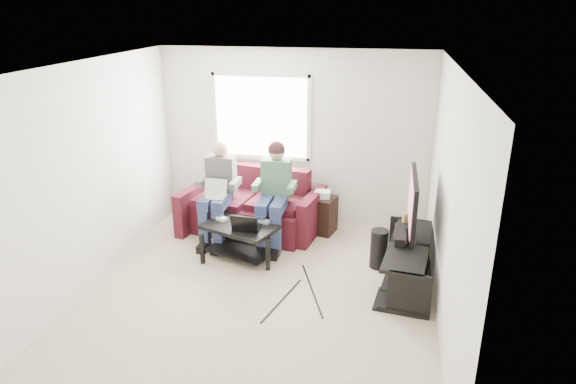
{
  "coord_description": "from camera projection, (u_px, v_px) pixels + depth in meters",
  "views": [
    {
      "loc": [
        1.36,
        -5.04,
        3.19
      ],
      "look_at": [
        0.23,
        0.6,
        1.06
      ],
      "focal_mm": 32.0,
      "sensor_mm": 36.0,
      "label": 1
    }
  ],
  "objects": [
    {
      "name": "floor",
      "position": [
        259.0,
        293.0,
        5.99
      ],
      "size": [
        4.5,
        4.5,
        0.0
      ],
      "primitive_type": "plane",
      "color": "#B7A68E",
      "rests_on": "ground"
    },
    {
      "name": "ceiling",
      "position": [
        253.0,
        66.0,
        5.09
      ],
      "size": [
        4.5,
        4.5,
        0.0
      ],
      "primitive_type": "plane",
      "rotation": [
        3.14,
        0.0,
        0.0
      ],
      "color": "white",
      "rests_on": "wall_back"
    },
    {
      "name": "wall_back",
      "position": [
        294.0,
        138.0,
        7.61
      ],
      "size": [
        4.5,
        0.0,
        4.5
      ],
      "primitive_type": "plane",
      "rotation": [
        1.57,
        0.0,
        0.0
      ],
      "color": "silver",
      "rests_on": "floor"
    },
    {
      "name": "wall_front",
      "position": [
        172.0,
        300.0,
        3.47
      ],
      "size": [
        4.5,
        0.0,
        4.5
      ],
      "primitive_type": "plane",
      "rotation": [
        -1.57,
        0.0,
        0.0
      ],
      "color": "silver",
      "rests_on": "floor"
    },
    {
      "name": "wall_left",
      "position": [
        88.0,
        177.0,
        5.91
      ],
      "size": [
        0.0,
        4.5,
        4.5
      ],
      "primitive_type": "plane",
      "rotation": [
        1.57,
        0.0,
        1.57
      ],
      "color": "silver",
      "rests_on": "floor"
    },
    {
      "name": "wall_right",
      "position": [
        448.0,
        202.0,
        5.17
      ],
      "size": [
        0.0,
        4.5,
        4.5
      ],
      "primitive_type": "plane",
      "rotation": [
        1.57,
        0.0,
        -1.57
      ],
      "color": "silver",
      "rests_on": "floor"
    },
    {
      "name": "window",
      "position": [
        261.0,
        117.0,
        7.58
      ],
      "size": [
        1.48,
        0.04,
        1.28
      ],
      "color": "white",
      "rests_on": "wall_back"
    },
    {
      "name": "sofa",
      "position": [
        253.0,
        209.0,
        7.55
      ],
      "size": [
        2.09,
        1.18,
        0.91
      ],
      "color": "#4A121D",
      "rests_on": "floor"
    },
    {
      "name": "person_left",
      "position": [
        218.0,
        188.0,
        7.15
      ],
      "size": [
        0.4,
        0.71,
        1.38
      ],
      "color": "navy",
      "rests_on": "sofa"
    },
    {
      "name": "person_right",
      "position": [
        274.0,
        187.0,
        7.0
      ],
      "size": [
        0.4,
        0.71,
        1.43
      ],
      "color": "navy",
      "rests_on": "sofa"
    },
    {
      "name": "laptop_silver",
      "position": [
        214.0,
        193.0,
        6.99
      ],
      "size": [
        0.37,
        0.3,
        0.24
      ],
      "primitive_type": null,
      "rotation": [
        0.0,
        0.0,
        -0.29
      ],
      "color": "silver",
      "rests_on": "person_left"
    },
    {
      "name": "coffee_table",
      "position": [
        240.0,
        234.0,
        6.71
      ],
      "size": [
        1.07,
        0.85,
        0.47
      ],
      "color": "black",
      "rests_on": "floor"
    },
    {
      "name": "laptop_black",
      "position": [
        247.0,
        220.0,
        6.53
      ],
      "size": [
        0.4,
        0.34,
        0.24
      ],
      "primitive_type": null,
      "rotation": [
        0.0,
        0.0,
        -0.35
      ],
      "color": "black",
      "rests_on": "coffee_table"
    },
    {
      "name": "controller_a",
      "position": [
        222.0,
        219.0,
        6.83
      ],
      "size": [
        0.17,
        0.14,
        0.04
      ],
      "primitive_type": "cube",
      "rotation": [
        0.0,
        0.0,
        -0.47
      ],
      "color": "silver",
      "rests_on": "coffee_table"
    },
    {
      "name": "controller_b",
      "position": [
        236.0,
        218.0,
        6.85
      ],
      "size": [
        0.16,
        0.12,
        0.04
      ],
      "primitive_type": "cube",
      "rotation": [
        0.0,
        0.0,
        -0.24
      ],
      "color": "black",
      "rests_on": "coffee_table"
    },
    {
      "name": "controller_c",
      "position": [
        265.0,
        221.0,
        6.75
      ],
      "size": [
        0.16,
        0.12,
        0.04
      ],
      "primitive_type": "cube",
      "rotation": [
        0.0,
        0.0,
        -0.26
      ],
      "color": "gray",
      "rests_on": "coffee_table"
    },
    {
      "name": "tv_stand",
      "position": [
        408.0,
        264.0,
        6.17
      ],
      "size": [
        0.67,
        1.61,
        0.51
      ],
      "color": "black",
      "rests_on": "floor"
    },
    {
      "name": "tv",
      "position": [
        413.0,
        204.0,
        6.01
      ],
      "size": [
        0.12,
        1.1,
        0.81
      ],
      "color": "black",
      "rests_on": "tv_stand"
    },
    {
      "name": "soundbar",
      "position": [
        400.0,
        235.0,
        6.17
      ],
      "size": [
        0.12,
        0.5,
        0.1
      ],
      "primitive_type": "cube",
      "color": "black",
      "rests_on": "tv_stand"
    },
    {
      "name": "drink_cup",
      "position": [
        405.0,
        218.0,
        6.64
      ],
      "size": [
        0.08,
        0.08,
        0.12
      ],
      "primitive_type": "cylinder",
      "color": "tan",
      "rests_on": "tv_stand"
    },
    {
      "name": "console_white",
      "position": [
        409.0,
        275.0,
        5.78
      ],
      "size": [
        0.3,
        0.22,
        0.06
      ],
      "primitive_type": "cube",
      "color": "silver",
      "rests_on": "tv_stand"
    },
    {
      "name": "console_grey",
      "position": [
        408.0,
        247.0,
        6.42
      ],
      "size": [
        0.34,
        0.26,
        0.08
      ],
      "primitive_type": "cube",
      "color": "gray",
      "rests_on": "tv_stand"
    },
    {
      "name": "console_black",
      "position": [
        408.0,
        261.0,
        6.1
      ],
      "size": [
        0.38,
        0.3,
        0.07
      ],
      "primitive_type": "cube",
      "color": "black",
      "rests_on": "tv_stand"
    },
    {
      "name": "subwoofer",
      "position": [
        379.0,
        249.0,
        6.51
      ],
      "size": [
        0.22,
        0.22,
        0.51
      ],
      "primitive_type": "cylinder",
      "color": "black",
      "rests_on": "floor"
    },
    {
      "name": "keyboard_floor",
      "position": [
        383.0,
        299.0,
        5.84
      ],
      "size": [
        0.22,
        0.5,
        0.03
      ],
      "primitive_type": "cube",
      "rotation": [
        0.0,
        0.0,
        -0.13
      ],
      "color": "black",
      "rests_on": "floor"
    },
    {
      "name": "end_table",
      "position": [
        322.0,
        214.0,
        7.5
      ],
      "size": [
        0.37,
        0.37,
        0.64
      ],
      "color": "black",
      "rests_on": "floor"
    }
  ]
}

